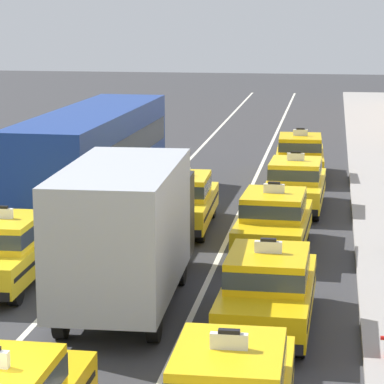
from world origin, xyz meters
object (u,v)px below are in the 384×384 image
at_px(taxi_right_third, 274,220).
at_px(taxi_right_fourth, 295,184).
at_px(bus_left_third, 93,153).
at_px(taxi_left_second, 4,249).
at_px(taxi_right_fifth, 300,155).
at_px(taxi_right_second, 268,288).
at_px(taxi_center_third, 181,200).
at_px(box_truck_center_second, 129,226).

bearing_deg(taxi_right_third, taxi_right_fourth, 86.23).
height_order(bus_left_third, taxi_right_fourth, bus_left_third).
height_order(taxi_left_second, bus_left_third, bus_left_third).
bearing_deg(taxi_right_fifth, taxi_right_second, -89.99).
relative_size(taxi_right_third, taxi_right_fifth, 1.00).
relative_size(taxi_right_third, taxi_right_fourth, 1.00).
height_order(taxi_right_third, taxi_right_fourth, same).
bearing_deg(taxi_center_third, box_truck_center_second, -90.17).
bearing_deg(box_truck_center_second, taxi_center_third, 89.83).
bearing_deg(taxi_right_fourth, taxi_right_third, -93.77).
bearing_deg(taxi_right_fourth, taxi_center_third, -136.04).
distance_m(box_truck_center_second, taxi_right_third, 5.78).
relative_size(taxi_left_second, taxi_center_third, 1.00).
xyz_separation_m(taxi_right_fourth, taxi_right_fifth, (-0.07, 5.80, 0.00)).
relative_size(taxi_left_second, taxi_right_second, 1.00).
bearing_deg(bus_left_third, taxi_right_fifth, 44.22).
bearing_deg(taxi_right_third, box_truck_center_second, -120.78).
bearing_deg(taxi_left_second, taxi_center_third, 62.05).
bearing_deg(taxi_center_third, taxi_right_third, -37.31).
distance_m(taxi_left_second, bus_left_third, 8.81).
xyz_separation_m(taxi_center_third, taxi_right_fifth, (3.18, 8.93, 0.00)).
height_order(taxi_center_third, taxi_right_fourth, same).
relative_size(box_truck_center_second, taxi_right_fourth, 1.52).
xyz_separation_m(taxi_center_third, taxi_right_third, (2.90, -2.21, 0.00)).
bearing_deg(taxi_right_second, taxi_left_second, 161.66).
distance_m(bus_left_third, taxi_right_fifth, 9.17).
bearing_deg(box_truck_center_second, bus_left_third, 109.00).
xyz_separation_m(taxi_right_third, taxi_right_fourth, (0.35, 5.35, 0.00)).
distance_m(taxi_right_second, taxi_right_fourth, 11.47).
xyz_separation_m(taxi_left_second, taxi_right_third, (6.18, 3.98, 0.00)).
distance_m(taxi_center_third, taxi_right_fourth, 4.52).
xyz_separation_m(taxi_left_second, taxi_right_second, (6.46, -2.14, 0.00)).
relative_size(taxi_center_third, taxi_right_fifth, 1.00).
height_order(taxi_right_third, taxi_right_fifth, same).
xyz_separation_m(bus_left_third, taxi_center_third, (3.36, -2.57, -0.94)).
relative_size(taxi_right_fourth, taxi_right_fifth, 1.00).
bearing_deg(box_truck_center_second, taxi_right_fifth, 78.72).
relative_size(taxi_left_second, taxi_right_third, 0.99).
distance_m(bus_left_third, taxi_right_third, 7.93).
bearing_deg(taxi_left_second, taxi_right_second, -18.34).
xyz_separation_m(taxi_left_second, taxi_right_fifth, (6.46, 15.12, 0.00)).
bearing_deg(taxi_right_third, taxi_right_second, -87.36).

